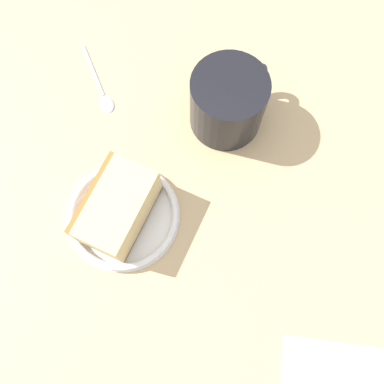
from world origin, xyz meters
TOP-DOWN VIEW (x-y plane):
  - ground_plane at (0.00, 0.00)cm, footprint 124.20×124.20cm
  - small_plate at (-8.78, -4.95)cm, footprint 14.53×14.53cm
  - cake_slice at (-9.05, -4.96)cm, footprint 7.21×11.24cm
  - tea_mug at (-3.64, 14.06)cm, footprint 9.91×12.24cm
  - teaspoon at (-21.09, 9.21)cm, footprint 10.28×8.56cm

SIDE VIEW (x-z plane):
  - ground_plane at x=0.00cm, z-range -3.22..0.00cm
  - teaspoon at x=-21.09cm, z-range -0.05..0.75cm
  - small_plate at x=-8.78cm, z-range -0.01..1.57cm
  - cake_slice at x=-9.05cm, z-range 0.74..6.76cm
  - tea_mug at x=-3.64cm, z-range 0.11..8.95cm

